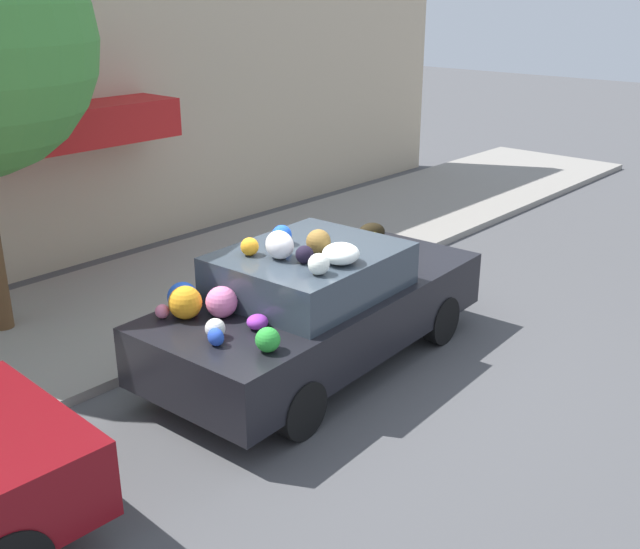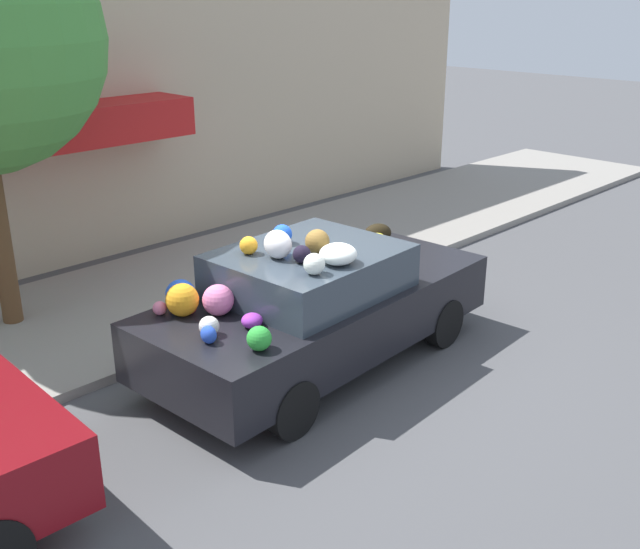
% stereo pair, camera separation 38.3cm
% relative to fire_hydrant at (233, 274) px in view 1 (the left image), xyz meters
% --- Properties ---
extents(ground_plane, '(60.00, 60.00, 0.00)m').
position_rel_fire_hydrant_xyz_m(ground_plane, '(-0.43, -1.80, -0.46)').
color(ground_plane, '#4C4C4F').
extents(sidewalk_curb, '(24.00, 3.20, 0.11)m').
position_rel_fire_hydrant_xyz_m(sidewalk_curb, '(-0.43, 0.90, -0.40)').
color(sidewalk_curb, gray).
rests_on(sidewalk_curb, ground).
extents(building_facade, '(18.00, 1.20, 5.29)m').
position_rel_fire_hydrant_xyz_m(building_facade, '(-0.43, 3.12, 2.17)').
color(building_facade, '#C6B293').
rests_on(building_facade, ground).
extents(fire_hydrant, '(0.20, 0.20, 0.70)m').
position_rel_fire_hydrant_xyz_m(fire_hydrant, '(0.00, 0.00, 0.00)').
color(fire_hydrant, gold).
rests_on(fire_hydrant, sidewalk_curb).
extents(art_car, '(4.25, 1.98, 1.68)m').
position_rel_fire_hydrant_xyz_m(art_car, '(-0.47, -1.91, 0.28)').
color(art_car, black).
rests_on(art_car, ground).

